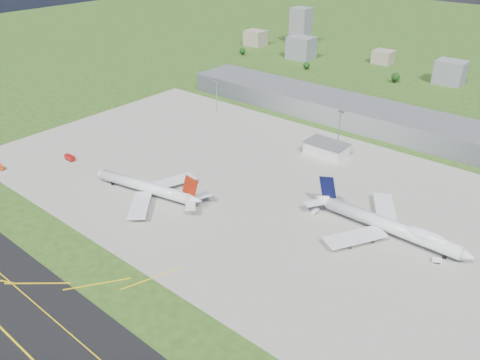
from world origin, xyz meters
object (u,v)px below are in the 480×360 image
Objects in this scene: fire_truck at (70,158)px; airliner_blue_quad at (390,226)px; crash_tender at (1,167)px; van_white_near at (315,212)px; van_white_far at (437,261)px; airliner_red_twin at (148,188)px; tug_yellow at (181,197)px.

airliner_blue_quad is at bearing 14.68° from fire_truck.
van_white_near is at bearing 36.63° from crash_tender.
airliner_blue_quad is 26.43m from van_white_far.
van_white_near is 63.63m from van_white_far.
airliner_red_twin is at bearing 120.19° from van_white_near.
airliner_red_twin reaches higher than van_white_far.
airliner_blue_quad is 200.18m from fire_truck.
fire_truck is (-193.40, -51.49, -4.19)m from airliner_blue_quad.
fire_truck reaches higher than tug_yellow.
van_white_far is at bearing -2.03° from tug_yellow.
airliner_red_twin reaches higher than tug_yellow.
airliner_red_twin is at bearing -157.53° from airliner_blue_quad.
airliner_red_twin is 0.89× the size of airliner_blue_quad.
airliner_blue_quad is 10.38× the size of fire_truck.
airliner_blue_quad is 18.60× the size of van_white_far.
crash_tender reaches higher than van_white_near.
crash_tender reaches higher than van_white_far.
van_white_far is at bearing 30.54° from crash_tender.
tug_yellow is (-103.81, -39.65, -4.97)m from airliner_blue_quad.
van_white_far is (63.63, -0.43, -0.09)m from van_white_near.
airliner_red_twin is at bearing 33.30° from crash_tender.
fire_truck is 40.90m from crash_tender.
van_white_near is (65.56, 34.53, 0.22)m from tug_yellow.
van_white_near is at bearing -163.07° from airliner_red_twin.
tug_yellow is 133.61m from van_white_far.
fire_truck is 1.89× the size of tug_yellow.
tug_yellow is 74.09m from van_white_near.
airliner_red_twin is 73.90m from fire_truck.
airliner_blue_quad is at bearing -169.13° from airliner_red_twin.
crash_tender reaches higher than tug_yellow.
van_white_near is (155.15, 46.37, -0.57)m from fire_truck.
airliner_red_twin is 102.49m from crash_tender.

